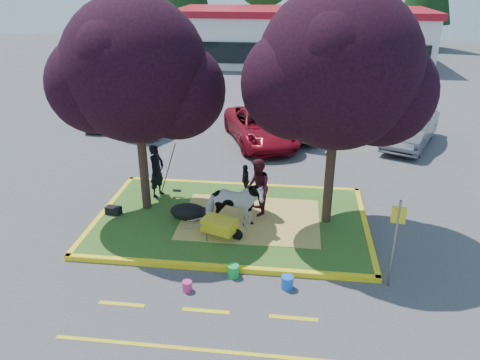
# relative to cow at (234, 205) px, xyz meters

# --- Properties ---
(ground) EXTENTS (90.00, 90.00, 0.00)m
(ground) POSITION_rel_cow_xyz_m (-0.17, 0.56, -0.89)
(ground) COLOR #424244
(ground) RESTS_ON ground
(median_island) EXTENTS (8.00, 5.00, 0.15)m
(median_island) POSITION_rel_cow_xyz_m (-0.17, 0.56, -0.81)
(median_island) COLOR #2E5A1C
(median_island) RESTS_ON ground
(curb_near) EXTENTS (8.30, 0.16, 0.15)m
(curb_near) POSITION_rel_cow_xyz_m (-0.17, -2.02, -0.81)
(curb_near) COLOR yellow
(curb_near) RESTS_ON ground
(curb_far) EXTENTS (8.30, 0.16, 0.15)m
(curb_far) POSITION_rel_cow_xyz_m (-0.17, 3.14, -0.81)
(curb_far) COLOR yellow
(curb_far) RESTS_ON ground
(curb_left) EXTENTS (0.16, 5.30, 0.15)m
(curb_left) POSITION_rel_cow_xyz_m (-4.25, 0.56, -0.81)
(curb_left) COLOR yellow
(curb_left) RESTS_ON ground
(curb_right) EXTENTS (0.16, 5.30, 0.15)m
(curb_right) POSITION_rel_cow_xyz_m (3.91, 0.56, -0.81)
(curb_right) COLOR yellow
(curb_right) RESTS_ON ground
(straw_bedding) EXTENTS (4.20, 3.00, 0.01)m
(straw_bedding) POSITION_rel_cow_xyz_m (0.43, 0.56, -0.73)
(straw_bedding) COLOR #CEBC55
(straw_bedding) RESTS_ON median_island
(tree_purple_left) EXTENTS (5.06, 4.20, 6.51)m
(tree_purple_left) POSITION_rel_cow_xyz_m (-2.94, 0.94, 3.47)
(tree_purple_left) COLOR black
(tree_purple_left) RESTS_ON median_island
(tree_purple_right) EXTENTS (5.30, 4.40, 6.82)m
(tree_purple_right) POSITION_rel_cow_xyz_m (2.76, 0.74, 3.67)
(tree_purple_right) COLOR black
(tree_purple_right) RESTS_ON median_island
(fire_lane_stripe_a) EXTENTS (1.10, 0.12, 0.01)m
(fire_lane_stripe_a) POSITION_rel_cow_xyz_m (-2.17, -3.64, -0.88)
(fire_lane_stripe_a) COLOR yellow
(fire_lane_stripe_a) RESTS_ON ground
(fire_lane_stripe_b) EXTENTS (1.10, 0.12, 0.01)m
(fire_lane_stripe_b) POSITION_rel_cow_xyz_m (-0.17, -3.64, -0.88)
(fire_lane_stripe_b) COLOR yellow
(fire_lane_stripe_b) RESTS_ON ground
(fire_lane_stripe_c) EXTENTS (1.10, 0.12, 0.01)m
(fire_lane_stripe_c) POSITION_rel_cow_xyz_m (1.83, -3.64, -0.88)
(fire_lane_stripe_c) COLOR yellow
(fire_lane_stripe_c) RESTS_ON ground
(fire_lane_long) EXTENTS (6.00, 0.10, 0.01)m
(fire_lane_long) POSITION_rel_cow_xyz_m (-0.17, -4.84, -0.88)
(fire_lane_long) COLOR yellow
(fire_lane_long) RESTS_ON ground
(retail_building) EXTENTS (20.40, 8.40, 4.40)m
(retail_building) POSITION_rel_cow_xyz_m (1.83, 28.55, 1.36)
(retail_building) COLOR silver
(retail_building) RESTS_ON ground
(cow) EXTENTS (1.79, 0.90, 1.47)m
(cow) POSITION_rel_cow_xyz_m (0.00, 0.00, 0.00)
(cow) COLOR silver
(cow) RESTS_ON median_island
(calf) EXTENTS (1.20, 0.78, 0.49)m
(calf) POSITION_rel_cow_xyz_m (-1.46, 0.36, -0.49)
(calf) COLOR black
(calf) RESTS_ON median_island
(handler) EXTENTS (0.60, 0.76, 1.81)m
(handler) POSITION_rel_cow_xyz_m (-2.83, 1.84, 0.17)
(handler) COLOR black
(handler) RESTS_ON median_island
(visitor_a) EXTENTS (0.87, 1.01, 1.81)m
(visitor_a) POSITION_rel_cow_xyz_m (0.61, 0.95, 0.17)
(visitor_a) COLOR #46141F
(visitor_a) RESTS_ON median_island
(visitor_b) EXTENTS (0.47, 0.70, 1.11)m
(visitor_b) POSITION_rel_cow_xyz_m (0.09, 2.24, -0.18)
(visitor_b) COLOR black
(visitor_b) RESTS_ON median_island
(wheelbarrow) EXTENTS (1.67, 0.85, 0.63)m
(wheelbarrow) POSITION_rel_cow_xyz_m (-0.31, -0.70, -0.30)
(wheelbarrow) COLOR black
(wheelbarrow) RESTS_ON median_island
(gear_bag_dark) EXTENTS (0.51, 0.33, 0.24)m
(gear_bag_dark) POSITION_rel_cow_xyz_m (-3.87, 0.38, -0.62)
(gear_bag_dark) COLOR black
(gear_bag_dark) RESTS_ON median_island
(gear_bag_green) EXTENTS (0.51, 0.43, 0.24)m
(gear_bag_green) POSITION_rel_cow_xyz_m (-1.67, 0.37, -0.62)
(gear_bag_green) COLOR black
(gear_bag_green) RESTS_ON median_island
(sign_post) EXTENTS (0.33, 0.08, 2.34)m
(sign_post) POSITION_rel_cow_xyz_m (4.13, -2.14, 0.55)
(sign_post) COLOR slate
(sign_post) RESTS_ON ground
(bucket_green) EXTENTS (0.39, 0.39, 0.32)m
(bucket_green) POSITION_rel_cow_xyz_m (0.28, -2.24, -0.73)
(bucket_green) COLOR green
(bucket_green) RESTS_ON ground
(bucket_pink) EXTENTS (0.32, 0.32, 0.26)m
(bucket_pink) POSITION_rel_cow_xyz_m (-0.75, -2.95, -0.76)
(bucket_pink) COLOR #D42F7D
(bucket_pink) RESTS_ON ground
(bucket_blue) EXTENTS (0.34, 0.34, 0.33)m
(bucket_blue) POSITION_rel_cow_xyz_m (1.66, -2.55, -0.72)
(bucket_blue) COLOR blue
(bucket_blue) RESTS_ON ground
(car_black) EXTENTS (1.55, 3.54, 1.19)m
(car_black) POSITION_rel_cow_xyz_m (-7.76, 9.73, -0.29)
(car_black) COLOR black
(car_black) RESTS_ON ground
(car_silver) EXTENTS (2.43, 4.44, 1.39)m
(car_silver) POSITION_rel_cow_xyz_m (-4.92, 9.27, -0.19)
(car_silver) COLOR #B0B4B9
(car_silver) RESTS_ON ground
(car_red) EXTENTS (4.16, 5.85, 1.48)m
(car_red) POSITION_rel_cow_xyz_m (0.12, 8.14, -0.15)
(car_red) COLOR maroon
(car_red) RESTS_ON ground
(car_white) EXTENTS (3.48, 5.60, 1.51)m
(car_white) POSITION_rel_cow_xyz_m (2.43, 9.83, -0.13)
(car_white) COLOR silver
(car_white) RESTS_ON ground
(car_grey) EXTENTS (3.29, 4.84, 1.51)m
(car_grey) POSITION_rel_cow_xyz_m (6.78, 8.58, -0.13)
(car_grey) COLOR #5A5C62
(car_grey) RESTS_ON ground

